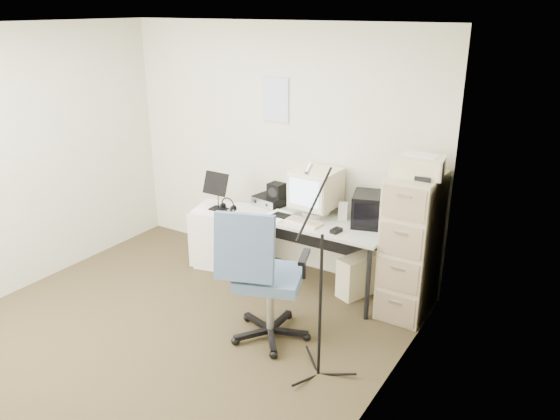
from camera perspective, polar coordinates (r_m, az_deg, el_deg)
The scene contains 23 objects.
floor at distance 4.85m, azimuth -11.81°, elevation -12.83°, with size 3.60×3.60×0.01m, color #382A18.
ceiling at distance 4.07m, azimuth -14.49°, elevation 18.15°, with size 3.60×3.60×0.01m, color white.
wall_back at distance 5.65m, azimuth -0.22°, elevation 6.48°, with size 3.60×0.02×2.50m, color beige.
wall_left at distance 5.67m, azimuth -26.24°, elevation 4.36°, with size 0.02×3.60×2.50m, color beige.
wall_right at distance 3.36m, azimuth 9.71°, elevation -4.04°, with size 0.02×3.60×2.50m, color beige.
wall_calendar at distance 5.55m, azimuth -0.47°, elevation 11.49°, with size 0.30×0.02×0.44m, color white.
filing_cabinet at distance 4.94m, azimuth 13.54°, elevation -3.62°, with size 0.40×0.60×1.30m, color tan.
printer at distance 4.67m, azimuth 14.16°, elevation 4.47°, with size 0.43×0.29×0.16m, color #C6BB8F.
desk at distance 5.37m, azimuth 3.54°, elevation -4.40°, with size 1.50×0.70×0.73m, color gray.
crt_monitor at distance 5.25m, azimuth 3.80°, elevation 1.90°, with size 0.40×0.42×0.44m, color #C6BB8F.
crt_tv at distance 5.06m, azimuth 9.50°, elevation 0.07°, with size 0.33×0.35×0.30m, color black.
desk_speaker at distance 5.18m, azimuth 6.62°, elevation -0.11°, with size 0.08×0.08×0.16m, color beige.
keyboard at distance 5.09m, azimuth 2.07°, elevation -1.19°, with size 0.44×0.16×0.02m, color #C6BB8F.
mouse at distance 4.89m, azimuth 5.89°, elevation -2.15°, with size 0.07×0.11×0.03m, color black.
radio_receiver at distance 5.53m, azimuth -1.09°, elevation 0.98°, with size 0.31×0.22×0.09m, color black.
radio_speaker at distance 5.46m, azimuth -0.37°, elevation 2.06°, with size 0.15×0.14×0.15m, color black.
papers at distance 5.22m, azimuth -0.28°, elevation -0.64°, with size 0.21×0.29×0.02m, color white.
pc_tower at distance 5.33m, azimuth 8.24°, elevation -6.75°, with size 0.19×0.43×0.40m, color #C6BB8F.
office_chair at distance 4.45m, azimuth -1.06°, elevation -6.80°, with size 0.67×0.67×1.16m, color #48607B.
side_cart at distance 5.85m, azimuth -6.00°, elevation -2.73°, with size 0.52×0.42×0.65m, color white.
music_stand at distance 5.61m, azimuth -6.52°, elevation 2.02°, with size 0.28×0.15×0.41m, color black.
headphones at distance 5.55m, azimuth -5.47°, elevation 0.23°, with size 0.18×0.18×0.03m, color black.
mic_stand at distance 3.94m, azimuth 4.29°, elevation -7.90°, with size 0.02×0.02×1.51m, color black.
Camera 1 is at (2.90, -2.85, 2.63)m, focal length 35.00 mm.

